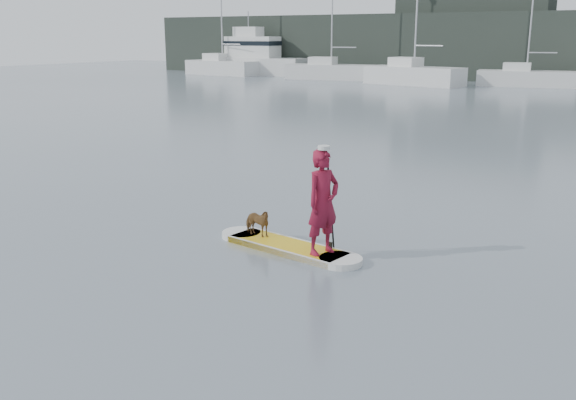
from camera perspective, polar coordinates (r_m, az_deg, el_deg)
The scene contains 12 objects.
ground at distance 12.38m, azimuth -12.97°, elevation -5.02°, with size 140.00×140.00×0.00m, color slate.
paddleboard at distance 12.49m, azimuth 0.00°, elevation -4.18°, with size 3.28×1.14×0.12m.
paddler at distance 11.70m, azimuth 3.13°, elevation -0.20°, with size 0.71×0.47×1.95m, color maroon.
white_cap at distance 11.48m, azimuth 3.20°, elevation 4.67°, with size 0.22×0.22×0.07m, color silver.
dog at distance 12.89m, azimuth -2.79°, elevation -1.98°, with size 0.31×0.68×0.57m, color brown.
paddle at distance 12.01m, azimuth 3.80°, elevation -1.30°, with size 0.10×0.30×2.00m.
sailboat_a at distance 68.46m, azimuth -5.87°, elevation 11.73°, with size 8.78×3.68×12.36m.
sailboat_b at distance 61.11m, azimuth 3.80°, elevation 11.46°, with size 8.72×3.88×12.50m.
sailboat_c at distance 55.32m, azimuth 11.06°, elevation 10.93°, with size 8.69×4.31×11.94m.
sailboat_d at distance 55.88m, azimuth 20.34°, elevation 10.25°, with size 7.80×3.63×11.07m.
motor_yacht_b at distance 68.14m, azimuth -2.75°, elevation 12.57°, with size 9.92×4.01×6.41m.
shore_building_west at distance 64.84m, azimuth 16.02°, elevation 14.33°, with size 14.00×4.00×9.00m, color black.
Camera 1 is at (8.37, -8.18, 4.05)m, focal length 40.00 mm.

